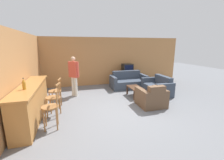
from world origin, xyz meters
name	(u,v)px	position (x,y,z in m)	size (l,w,h in m)	color
ground_plane	(123,109)	(0.00, 0.00, 0.00)	(24.00, 24.00, 0.00)	slate
wall_back	(101,61)	(0.00, 3.62, 1.30)	(9.40, 0.08, 2.60)	#B27A47
wall_left	(27,70)	(-3.17, 1.31, 1.30)	(0.08, 8.62, 2.60)	#B27A47
bar_counter	(32,102)	(-2.83, 0.10, 0.53)	(0.55, 2.78, 1.05)	#A87038
bar_chair_near	(51,109)	(-2.24, -0.62, 0.55)	(0.44, 0.44, 1.04)	#996638
bar_chair_mid	(54,99)	(-2.24, 0.13, 0.55)	(0.53, 0.53, 1.04)	#996638
bar_chair_far	(55,92)	(-2.24, 0.83, 0.55)	(0.51, 0.51, 1.04)	#996638
couch_far	(128,82)	(1.19, 2.56, 0.30)	(1.84, 0.94, 0.85)	#384251
armchair_near	(151,98)	(1.08, 0.02, 0.30)	(0.91, 0.89, 0.83)	brown
loveseat_right	(157,87)	(2.09, 1.23, 0.30)	(0.87, 1.43, 0.82)	#384251
coffee_table	(135,89)	(0.96, 1.15, 0.34)	(0.51, 0.86, 0.42)	#472D1E
tv_unit	(127,78)	(1.42, 3.32, 0.31)	(1.15, 0.45, 0.63)	black
tv	(127,69)	(1.42, 3.31, 0.89)	(0.56, 0.50, 0.53)	black
bottle	(24,84)	(-2.85, -0.37, 1.19)	(0.08, 0.08, 0.30)	#B27A23
book_on_table	(138,87)	(1.04, 1.09, 0.43)	(0.23, 0.21, 0.02)	black
person_by_window	(74,74)	(-1.55, 1.93, 0.97)	(0.43, 0.43, 1.71)	silver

